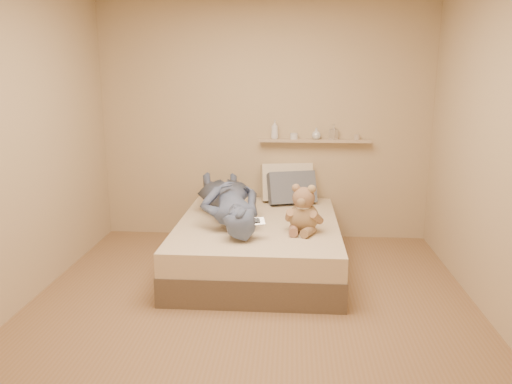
# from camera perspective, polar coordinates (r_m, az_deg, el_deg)

# --- Properties ---
(room) EXTENTS (3.80, 3.80, 3.80)m
(room) POSITION_cam_1_polar(r_m,az_deg,el_deg) (3.61, -0.75, 5.36)
(room) COLOR olive
(room) RESTS_ON ground
(bed) EXTENTS (1.50, 1.90, 0.45)m
(bed) POSITION_cam_1_polar(r_m,az_deg,el_deg) (4.77, 0.24, -5.97)
(bed) COLOR brown
(bed) RESTS_ON floor
(game_console) EXTENTS (0.19, 0.13, 0.06)m
(game_console) POSITION_cam_1_polar(r_m,az_deg,el_deg) (4.14, -0.21, -3.43)
(game_console) COLOR silver
(game_console) RESTS_ON bed
(teddy_bear) EXTENTS (0.35, 0.35, 0.43)m
(teddy_bear) POSITION_cam_1_polar(r_m,az_deg,el_deg) (4.35, 5.44, -2.35)
(teddy_bear) COLOR olive
(teddy_bear) RESTS_ON bed
(dark_plush) EXTENTS (0.16, 0.16, 0.25)m
(dark_plush) POSITION_cam_1_polar(r_m,az_deg,el_deg) (5.14, -3.49, -0.68)
(dark_plush) COLOR black
(dark_plush) RESTS_ON bed
(pillow_cream) EXTENTS (0.59, 0.36, 0.43)m
(pillow_cream) POSITION_cam_1_polar(r_m,az_deg,el_deg) (5.45, 3.56, 1.10)
(pillow_cream) COLOR beige
(pillow_cream) RESTS_ON bed
(pillow_grey) EXTENTS (0.55, 0.39, 0.37)m
(pillow_grey) POSITION_cam_1_polar(r_m,az_deg,el_deg) (5.31, 4.12, 0.45)
(pillow_grey) COLOR slate
(pillow_grey) RESTS_ON bed
(person) EXTENTS (0.96, 1.68, 0.38)m
(person) POSITION_cam_1_polar(r_m,az_deg,el_deg) (4.76, -3.20, -0.82)
(person) COLOR #4F587C
(person) RESTS_ON bed
(wall_shelf) EXTENTS (1.20, 0.12, 0.03)m
(wall_shelf) POSITION_cam_1_polar(r_m,az_deg,el_deg) (5.45, 6.72, 5.85)
(wall_shelf) COLOR tan
(wall_shelf) RESTS_ON wall_back
(shelf_bottles) EXTENTS (0.97, 0.10, 0.20)m
(shelf_bottles) POSITION_cam_1_polar(r_m,az_deg,el_deg) (5.44, 5.80, 6.80)
(shelf_bottles) COLOR white
(shelf_bottles) RESTS_ON wall_shelf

